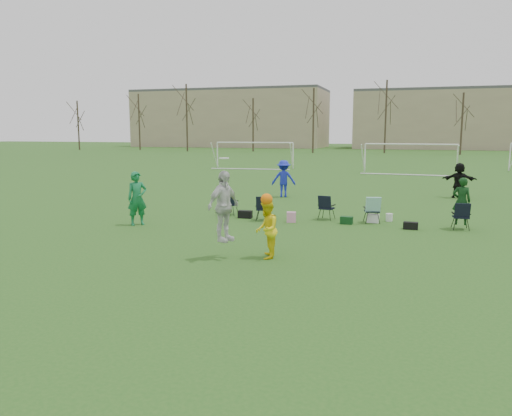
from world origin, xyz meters
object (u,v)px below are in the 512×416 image
(fielder_black, at_px, (459,180))
(goal_left, at_px, (255,148))
(goal_mid, at_px, (410,150))
(center_contest, at_px, (242,216))
(fielder_blue, at_px, (284,179))
(fielder_green_near, at_px, (137,198))

(fielder_black, xyz_separation_m, goal_left, (-16.54, 17.12, 1.00))
(fielder_black, bearing_deg, goal_mid, -71.96)
(center_contest, bearing_deg, goal_mid, 82.08)
(fielder_blue, relative_size, center_contest, 0.71)
(fielder_black, distance_m, goal_left, 23.83)
(fielder_green_near, xyz_separation_m, center_contest, (5.31, -3.52, 0.19))
(fielder_blue, height_order, fielder_black, fielder_blue)
(fielder_blue, height_order, goal_left, goal_left)
(goal_left, xyz_separation_m, goal_mid, (14.00, -2.00, 0.00))
(fielder_green_near, bearing_deg, goal_left, 52.82)
(fielder_blue, relative_size, fielder_black, 1.05)
(goal_left, bearing_deg, fielder_blue, -73.44)
(fielder_black, bearing_deg, fielder_blue, 23.50)
(fielder_green_near, relative_size, center_contest, 0.72)
(fielder_blue, bearing_deg, goal_mid, -123.71)
(goal_mid, bearing_deg, center_contest, -93.92)
(fielder_blue, xyz_separation_m, center_contest, (2.07, -12.88, 0.21))
(goal_mid, bearing_deg, fielder_black, -76.47)
(fielder_black, height_order, center_contest, center_contest)
(fielder_green_near, height_order, goal_mid, goal_mid)
(fielder_green_near, relative_size, fielder_blue, 1.02)
(goal_mid, bearing_deg, fielder_green_near, -105.54)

